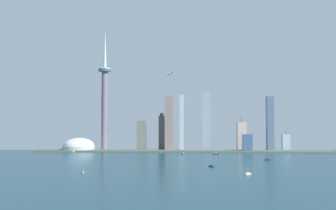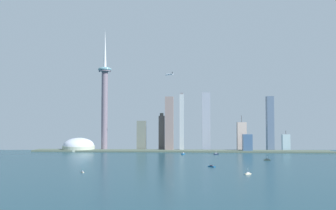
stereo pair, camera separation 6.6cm
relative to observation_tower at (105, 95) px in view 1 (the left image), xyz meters
The scene contains 21 objects.
ground_plane 574.14m from the observation_tower, 66.72° to the right, with size 6000.00×6000.00×0.00m, color #1D404E.
waterfront_pier 269.99m from the observation_tower, ahead, with size 815.03×50.22×3.90m, color #505F50.
observation_tower is the anchor object (origin of this frame).
stadium_dome 163.50m from the observation_tower, behind, with size 90.54×90.54×44.76m.
skyscraper_0 143.47m from the observation_tower, 159.08° to the left, with size 20.01×18.34×63.61m.
skyscraper_1 477.58m from the observation_tower, ahead, with size 18.76×21.80×153.63m.
skyscraper_2 411.13m from the observation_tower, ahead, with size 25.82×21.93×99.68m.
skyscraper_3 235.30m from the observation_tower, ahead, with size 12.09×19.65×163.44m.
skyscraper_4 303.56m from the observation_tower, ahead, with size 23.89×23.88×166.53m.
skyscraper_5 204.63m from the observation_tower, ahead, with size 23.14×23.42×152.09m.
skyscraper_6 423.18m from the observation_tower, ahead, with size 24.87×23.50×47.89m.
skyscraper_7 197.04m from the observation_tower, ahead, with size 17.18×19.43×106.95m.
skyscraper_8 539.27m from the observation_tower, ahead, with size 21.99×12.27×56.08m.
skyscraper_9 157.81m from the observation_tower, ahead, with size 25.51×26.16×84.57m.
boat_0 466.30m from the observation_tower, 50.02° to the right, with size 13.35×14.06×3.20m.
boat_1 362.02m from the observation_tower, 18.27° to the right, with size 12.97×5.09×9.73m.
boat_2 451.45m from the observation_tower, 81.05° to the right, with size 6.45×6.60×3.03m.
boat_3 491.66m from the observation_tower, 28.80° to the right, with size 13.48×4.35×8.91m.
boat_4 294.71m from the observation_tower, 24.71° to the right, with size 10.08×14.05×8.07m.
boat_5 560.97m from the observation_tower, 51.79° to the right, with size 10.64×7.23×10.45m.
airplane 219.44m from the observation_tower, 27.09° to the right, with size 22.60×22.32×7.23m.
Camera 1 is at (19.49, -470.53, 85.39)m, focal length 36.88 mm.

